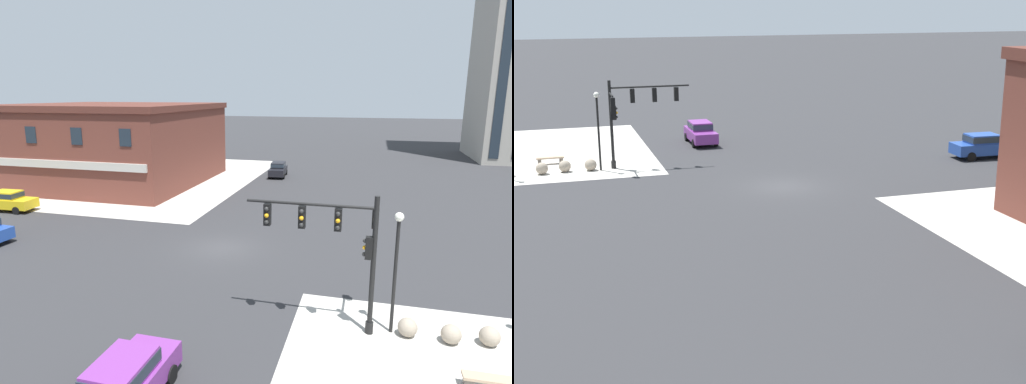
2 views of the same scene
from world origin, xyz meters
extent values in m
plane|color=#2D2D30|center=(0.00, 0.00, 0.00)|extent=(320.00, 320.00, 0.00)
cube|color=#B7B2A8|center=(-20.00, 20.00, 0.00)|extent=(32.00, 32.00, 0.02)
cylinder|color=black|center=(9.14, -7.80, 0.25)|extent=(0.32, 0.32, 0.50)
cylinder|color=black|center=(9.14, -7.80, 2.87)|extent=(0.20, 0.20, 5.74)
cylinder|color=black|center=(6.57, -7.80, 5.25)|extent=(5.14, 0.12, 0.12)
cylinder|color=black|center=(9.14, -6.90, 4.95)|extent=(0.11, 1.80, 0.11)
cube|color=black|center=(7.71, -7.80, 4.70)|extent=(0.28, 0.28, 0.90)
sphere|color=#282828|center=(7.71, -7.96, 4.98)|extent=(0.18, 0.18, 0.18)
sphere|color=orange|center=(7.71, -7.96, 4.70)|extent=(0.18, 0.18, 0.18)
sphere|color=#282828|center=(7.71, -7.96, 4.42)|extent=(0.18, 0.18, 0.18)
cube|color=black|center=(6.28, -7.80, 4.70)|extent=(0.28, 0.28, 0.90)
sphere|color=#282828|center=(6.28, -7.96, 4.98)|extent=(0.18, 0.18, 0.18)
sphere|color=orange|center=(6.28, -7.96, 4.70)|extent=(0.18, 0.18, 0.18)
sphere|color=#282828|center=(6.28, -7.96, 4.42)|extent=(0.18, 0.18, 0.18)
cube|color=black|center=(4.85, -7.80, 4.70)|extent=(0.28, 0.28, 0.90)
sphere|color=#282828|center=(4.85, -7.96, 4.98)|extent=(0.18, 0.18, 0.18)
sphere|color=orange|center=(4.85, -7.96, 4.70)|extent=(0.18, 0.18, 0.18)
sphere|color=#282828|center=(4.85, -7.96, 4.42)|extent=(0.18, 0.18, 0.18)
cube|color=black|center=(8.94, -7.80, 3.65)|extent=(0.28, 0.28, 0.90)
sphere|color=#282828|center=(8.78, -7.80, 3.93)|extent=(0.18, 0.18, 0.18)
sphere|color=orange|center=(8.78, -7.80, 3.65)|extent=(0.18, 0.18, 0.18)
sphere|color=#282828|center=(8.78, -7.80, 3.37)|extent=(0.18, 0.18, 0.18)
cube|color=black|center=(9.14, -6.10, 4.40)|extent=(0.28, 0.28, 0.90)
sphere|color=#282828|center=(9.14, -6.26, 4.68)|extent=(0.18, 0.18, 0.18)
sphere|color=orange|center=(9.14, -6.26, 4.40)|extent=(0.18, 0.18, 0.18)
sphere|color=#282828|center=(9.14, -6.26, 4.12)|extent=(0.18, 0.18, 0.18)
sphere|color=gray|center=(10.62, -7.61, 0.38)|extent=(0.77, 0.77, 0.77)
sphere|color=gray|center=(12.23, -7.70, 0.38)|extent=(0.77, 0.77, 0.77)
sphere|color=gray|center=(13.64, -7.47, 0.38)|extent=(0.77, 0.77, 0.77)
cube|color=tan|center=(13.06, -10.35, 0.44)|extent=(1.81, 0.51, 0.10)
cube|color=#665B51|center=(12.36, -10.36, 0.20)|extent=(0.25, 0.41, 0.39)
cylinder|color=black|center=(10.00, -7.46, 2.36)|extent=(0.14, 0.14, 4.72)
sphere|color=white|center=(10.00, -7.46, 4.90)|extent=(0.36, 0.36, 0.36)
cube|color=gold|center=(-20.08, 3.76, 0.70)|extent=(4.48, 1.96, 0.76)
cube|color=gold|center=(-20.23, 3.75, 1.38)|extent=(2.18, 1.59, 0.60)
cube|color=#232D38|center=(-20.23, 3.75, 1.38)|extent=(2.27, 1.63, 0.40)
cylinder|color=black|center=(-18.75, 4.66, 0.32)|extent=(0.65, 0.25, 0.64)
cylinder|color=black|center=(-18.68, 2.99, 0.32)|extent=(0.65, 0.25, 0.64)
cylinder|color=black|center=(-21.48, 4.53, 0.32)|extent=(0.65, 0.25, 0.64)
cube|color=black|center=(-1.77, 24.58, 0.70)|extent=(2.14, 4.54, 0.76)
cube|color=black|center=(-1.79, 24.73, 1.38)|extent=(1.67, 2.23, 0.60)
cube|color=#232D38|center=(-1.79, 24.73, 1.38)|extent=(1.72, 2.32, 0.40)
cylinder|color=black|center=(-0.82, 23.30, 0.32)|extent=(0.27, 0.66, 0.64)
cylinder|color=black|center=(-2.49, 23.15, 0.32)|extent=(0.27, 0.66, 0.64)
cylinder|color=black|center=(-1.06, 26.02, 0.32)|extent=(0.27, 0.66, 0.64)
cylinder|color=black|center=(-2.72, 25.87, 0.32)|extent=(0.27, 0.66, 0.64)
cylinder|color=black|center=(-14.33, -2.44, 0.32)|extent=(0.65, 0.26, 0.64)
cube|color=#7A3389|center=(1.91, -14.26, 1.38)|extent=(1.50, 2.11, 0.60)
cube|color=#232D38|center=(1.91, -14.26, 1.38)|extent=(1.53, 2.20, 0.40)
cylinder|color=black|center=(1.07, -12.74, 0.32)|extent=(0.22, 0.64, 0.64)
cylinder|color=black|center=(2.75, -12.74, 0.32)|extent=(0.22, 0.64, 0.64)
cube|color=brown|center=(-18.61, 17.30, 3.95)|extent=(19.22, 18.60, 7.89)
cube|color=#562B22|center=(-18.61, 17.30, 8.19)|extent=(19.60, 18.97, 0.60)
cube|color=#B7B2A8|center=(-18.61, 7.88, 3.35)|extent=(18.25, 0.24, 0.70)
cube|color=#1E2833|center=(-21.01, 7.96, 5.92)|extent=(1.10, 0.08, 1.50)
cube|color=#1E2833|center=(-16.21, 7.96, 5.92)|extent=(1.10, 0.08, 1.50)
cube|color=#1E2833|center=(-11.40, 7.96, 5.92)|extent=(1.10, 0.08, 1.50)
camera|label=1|loc=(8.86, -24.26, 9.51)|focal=30.19mm
camera|label=2|loc=(13.53, 39.51, 10.97)|focal=51.04mm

